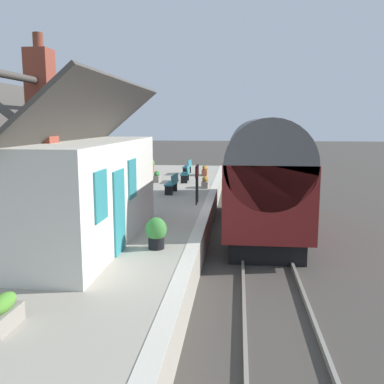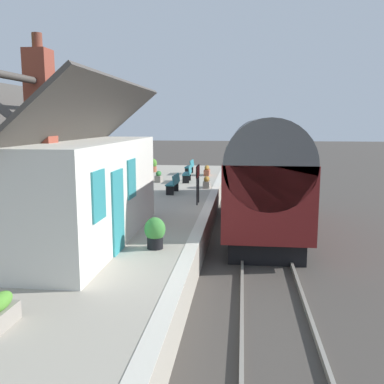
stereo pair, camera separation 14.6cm
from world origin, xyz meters
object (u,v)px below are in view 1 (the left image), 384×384
object	(u,v)px
planter_edge_far	(150,165)
planter_bench_left	(156,232)
train	(262,174)
planter_bench_right	(142,174)
station_building	(65,186)
planter_under_sign	(157,177)
bench_mid_platform	(172,183)
planter_edge_near	(205,182)
bench_near_building	(188,166)
planter_by_door	(205,170)
planter_corner_building	(3,313)
bench_by_lamp	(186,173)
station_sign_board	(197,175)

from	to	relation	value
planter_edge_far	planter_bench_left	bearing A→B (deg)	-167.91
train	planter_bench_right	xyz separation A→B (m)	(7.51, 6.39, -1.00)
train	station_building	xyz separation A→B (m)	(-5.26, 5.62, 0.23)
train	planter_under_sign	world-z (taller)	train
bench_mid_platform	planter_edge_near	world-z (taller)	bench_mid_platform
planter_edge_far	planter_bench_left	size ratio (longest dim) A/B	1.06
train	planter_edge_far	distance (m)	13.18
planter_edge_near	bench_near_building	bearing A→B (deg)	15.18
bench_mid_platform	planter_bench_left	distance (m)	8.82
train	planter_by_door	size ratio (longest dim) A/B	8.85
bench_near_building	planter_by_door	bearing A→B (deg)	-116.47
planter_under_sign	planter_corner_building	bearing A→B (deg)	-177.50
planter_under_sign	planter_bench_left	bearing A→B (deg)	-169.32
bench_by_lamp	planter_edge_far	distance (m)	5.35
bench_mid_platform	planter_edge_far	bearing A→B (deg)	18.25
bench_by_lamp	planter_under_sign	world-z (taller)	bench_by_lamp
bench_by_lamp	planter_bench_right	world-z (taller)	bench_by_lamp
station_building	bench_by_lamp	bearing A→B (deg)	-8.79
planter_edge_near	station_sign_board	xyz separation A→B (m)	(-4.36, -0.01, 0.91)
bench_near_building	planter_under_sign	xyz separation A→B (m)	(-3.85, 1.28, -0.19)
bench_mid_platform	planter_under_sign	distance (m)	3.95
planter_corner_building	bench_near_building	bearing A→B (deg)	-1.47
bench_mid_platform	planter_corner_building	distance (m)	13.40
bench_near_building	planter_edge_far	size ratio (longest dim) A/B	1.60
bench_mid_platform	planter_edge_far	world-z (taller)	same
planter_bench_right	planter_edge_near	xyz separation A→B (m)	(-2.61, -3.84, -0.02)
planter_edge_near	planter_bench_left	bearing A→B (deg)	177.53
train	planter_under_sign	size ratio (longest dim) A/B	12.63
train	planter_bench_left	bearing A→B (deg)	152.50
bench_mid_platform	station_sign_board	xyz separation A→B (m)	(-2.47, -1.38, 0.71)
train	planter_bench_right	distance (m)	9.91
bench_near_building	planter_corner_building	distance (m)	20.92
bench_by_lamp	planter_edge_far	xyz separation A→B (m)	(4.48, 2.92, -0.03)
bench_by_lamp	planter_by_door	bearing A→B (deg)	-14.34
train	bench_near_building	size ratio (longest dim) A/B	6.49
planter_bench_right	planter_corner_building	world-z (taller)	planter_bench_right
planter_under_sign	planter_by_door	xyz separation A→B (m)	(3.29, -2.40, 0.00)
station_sign_board	station_building	bearing A→B (deg)	151.99
station_building	planter_bench_left	size ratio (longest dim) A/B	9.10
bench_mid_platform	planter_edge_far	distance (m)	8.78
planter_under_sign	planter_edge_far	bearing A→B (deg)	15.77
bench_by_lamp	planter_bench_left	bearing A→B (deg)	-176.62
train	planter_edge_near	xyz separation A→B (m)	(4.90, 2.54, -1.02)
planter_edge_far	station_building	bearing A→B (deg)	-176.40
planter_bench_left	station_sign_board	bearing A→B (deg)	-4.22
bench_mid_platform	planter_bench_left	bearing A→B (deg)	-174.05
station_building	planter_under_sign	bearing A→B (deg)	-1.30
station_building	bench_by_lamp	world-z (taller)	station_building
station_building	planter_by_door	size ratio (longest dim) A/B	7.31
bench_by_lamp	planter_edge_near	size ratio (longest dim) A/B	1.86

